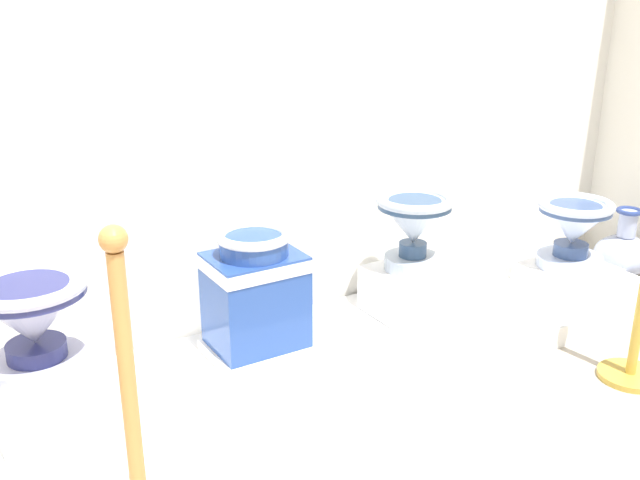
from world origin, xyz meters
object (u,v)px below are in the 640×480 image
object	(u,v)px
antique_toilet_tall_cobalt	(573,226)
decorative_vase_companion	(623,253)
plinth_block_leftmost	(44,397)
antique_toilet_squat_floral	(255,287)
stanchion_post_near_right	(640,315)
plinth_block_tall_cobalt	(567,275)
antique_toilet_slender_white	(414,222)
plinth_block_squat_floral	(257,348)
antique_toilet_leftmost	(31,314)
plinth_block_slender_white	(411,290)

from	to	relation	value
antique_toilet_tall_cobalt	decorative_vase_companion	size ratio (longest dim) A/B	0.91
plinth_block_leftmost	antique_toilet_squat_floral	bearing A→B (deg)	5.31
decorative_vase_companion	stanchion_post_near_right	bearing A→B (deg)	-140.79
antique_toilet_tall_cobalt	plinth_block_tall_cobalt	bearing A→B (deg)	0.00
antique_toilet_slender_white	stanchion_post_near_right	world-z (taller)	stanchion_post_near_right
plinth_block_leftmost	antique_toilet_tall_cobalt	distance (m)	2.45
antique_toilet_squat_floral	plinth_block_squat_floral	bearing A→B (deg)	-104.04
plinth_block_tall_cobalt	decorative_vase_companion	xyz separation A→B (m)	(0.49, 0.05, 0.00)
antique_toilet_leftmost	plinth_block_squat_floral	xyz separation A→B (m)	(0.82, 0.08, -0.39)
plinth_block_leftmost	decorative_vase_companion	size ratio (longest dim) A/B	0.88
plinth_block_leftmost	antique_toilet_leftmost	size ratio (longest dim) A/B	0.93
antique_toilet_leftmost	plinth_block_tall_cobalt	world-z (taller)	antique_toilet_leftmost
plinth_block_leftmost	plinth_block_squat_floral	bearing A→B (deg)	5.31
plinth_block_squat_floral	antique_toilet_tall_cobalt	bearing A→B (deg)	-5.32
plinth_block_squat_floral	stanchion_post_near_right	xyz separation A→B (m)	(1.26, -0.80, 0.16)
plinth_block_leftmost	decorative_vase_companion	distance (m)	2.93
antique_toilet_leftmost	antique_toilet_slender_white	distance (m)	1.59
decorative_vase_companion	plinth_block_leftmost	bearing A→B (deg)	179.48
antique_toilet_squat_floral	stanchion_post_near_right	xyz separation A→B (m)	(1.26, -0.80, -0.11)
antique_toilet_leftmost	antique_toilet_slender_white	xyz separation A→B (m)	(1.59, 0.08, 0.01)
plinth_block_squat_floral	stanchion_post_near_right	distance (m)	1.50
antique_toilet_tall_cobalt	antique_toilet_leftmost	bearing A→B (deg)	178.25
plinth_block_leftmost	antique_toilet_slender_white	distance (m)	1.62
stanchion_post_near_right	antique_toilet_leftmost	bearing A→B (deg)	160.91
antique_toilet_leftmost	antique_toilet_squat_floral	xyz separation A→B (m)	(0.82, 0.08, -0.12)
antique_toilet_slender_white	antique_toilet_squat_floral	bearing A→B (deg)	179.95
antique_toilet_tall_cobalt	antique_toilet_squat_floral	bearing A→B (deg)	174.68
antique_toilet_tall_cobalt	plinth_block_squat_floral	bearing A→B (deg)	174.68
antique_toilet_slender_white	plinth_block_tall_cobalt	xyz separation A→B (m)	(0.86, -0.15, -0.38)
plinth_block_slender_white	antique_toilet_tall_cobalt	bearing A→B (deg)	-9.98
antique_toilet_leftmost	antique_toilet_tall_cobalt	distance (m)	2.45
decorative_vase_companion	stanchion_post_near_right	distance (m)	1.11
antique_toilet_squat_floral	plinth_block_slender_white	xyz separation A→B (m)	(0.77, -0.00, -0.19)
antique_toilet_leftmost	antique_toilet_slender_white	world-z (taller)	antique_toilet_slender_white
antique_toilet_leftmost	plinth_block_squat_floral	bearing A→B (deg)	5.31
plinth_block_tall_cobalt	antique_toilet_tall_cobalt	size ratio (longest dim) A/B	1.12
plinth_block_squat_floral	antique_toilet_slender_white	distance (m)	0.87
antique_toilet_leftmost	antique_toilet_squat_floral	world-z (taller)	antique_toilet_leftmost
antique_toilet_leftmost	plinth_block_squat_floral	world-z (taller)	antique_toilet_leftmost
plinth_block_leftmost	plinth_block_slender_white	distance (m)	1.59
decorative_vase_companion	plinth_block_slender_white	bearing A→B (deg)	175.63
antique_toilet_squat_floral	decorative_vase_companion	distance (m)	2.13
antique_toilet_squat_floral	antique_toilet_leftmost	bearing A→B (deg)	-174.69
plinth_block_leftmost	antique_toilet_leftmost	world-z (taller)	antique_toilet_leftmost
decorative_vase_companion	stanchion_post_near_right	size ratio (longest dim) A/B	0.42
antique_toilet_squat_floral	decorative_vase_companion	bearing A→B (deg)	-2.80
stanchion_post_near_right	plinth_block_leftmost	bearing A→B (deg)	160.91
plinth_block_leftmost	plinth_block_slender_white	size ratio (longest dim) A/B	0.95
antique_toilet_slender_white	antique_toilet_tall_cobalt	xyz separation A→B (m)	(0.86, -0.15, -0.13)
plinth_block_slender_white	stanchion_post_near_right	xyz separation A→B (m)	(0.49, -0.80, 0.08)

